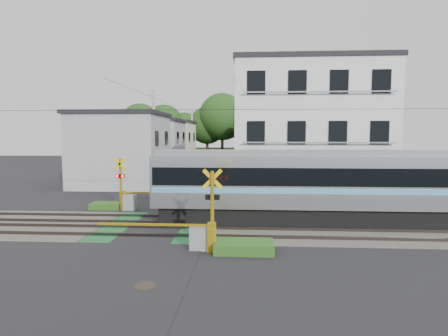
# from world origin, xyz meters

# --- Properties ---
(ground) EXTENTS (120.00, 120.00, 0.00)m
(ground) POSITION_xyz_m (0.00, 0.00, 0.00)
(ground) COLOR black
(track_bed) EXTENTS (120.00, 120.00, 0.14)m
(track_bed) POSITION_xyz_m (0.00, 0.00, 0.04)
(track_bed) COLOR #47423A
(track_bed) RESTS_ON ground
(crossing_signal_near) EXTENTS (4.74, 0.65, 3.09)m
(crossing_signal_near) POSITION_xyz_m (2.59, -3.65, 0.71)
(crossing_signal_near) COLOR yellow
(crossing_signal_near) RESTS_ON ground
(crossing_signal_far) EXTENTS (4.74, 0.65, 3.09)m
(crossing_signal_far) POSITION_xyz_m (-2.59, 3.65, 0.71)
(crossing_signal_far) COLOR yellow
(crossing_signal_far) RESTS_ON ground
(apartment_block) EXTENTS (10.20, 8.36, 9.30)m
(apartment_block) POSITION_xyz_m (8.50, 9.49, 4.66)
(apartment_block) COLOR silver
(apartment_block) RESTS_ON ground
(houses_row) EXTENTS (22.07, 31.35, 6.80)m
(houses_row) POSITION_xyz_m (0.25, 25.92, 3.24)
(houses_row) COLOR #A4A6A9
(houses_row) RESTS_ON ground
(tree_hill) EXTENTS (40.00, 13.20, 11.53)m
(tree_hill) POSITION_xyz_m (1.13, 47.48, 5.55)
(tree_hill) COLOR #204517
(tree_hill) RESTS_ON ground
(catenary) EXTENTS (60.00, 5.04, 7.00)m
(catenary) POSITION_xyz_m (6.00, 0.03, 3.70)
(catenary) COLOR #2D2D33
(catenary) RESTS_ON ground
(utility_poles) EXTENTS (7.90, 42.00, 8.00)m
(utility_poles) POSITION_xyz_m (-1.05, 23.01, 4.08)
(utility_poles) COLOR #A5A5A0
(utility_poles) RESTS_ON ground
(pedestrian) EXTENTS (0.66, 0.45, 1.76)m
(pedestrian) POSITION_xyz_m (1.57, 28.01, 0.88)
(pedestrian) COLOR #34323F
(pedestrian) RESTS_ON ground
(manhole_cover) EXTENTS (0.65, 0.65, 0.02)m
(manhole_cover) POSITION_xyz_m (1.39, -7.17, 0.01)
(manhole_cover) COLOR #2D261E
(manhole_cover) RESTS_ON ground
(weed_patches) EXTENTS (10.25, 8.80, 0.40)m
(weed_patches) POSITION_xyz_m (1.76, -0.09, 0.18)
(weed_patches) COLOR #2D5E1E
(weed_patches) RESTS_ON ground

